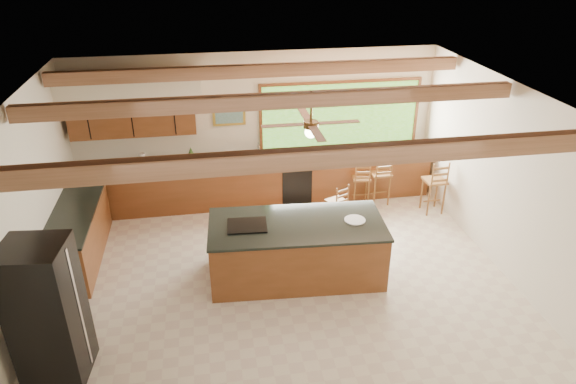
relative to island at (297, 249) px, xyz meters
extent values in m
plane|color=beige|center=(-0.26, -0.29, -0.48)|extent=(7.20, 7.20, 0.00)
cube|color=silver|center=(-0.26, 2.96, 1.02)|extent=(7.20, 0.04, 3.00)
cube|color=silver|center=(-0.26, -3.54, 1.02)|extent=(7.20, 0.04, 3.00)
cube|color=silver|center=(-3.86, -0.29, 1.02)|extent=(0.04, 6.50, 3.00)
cube|color=silver|center=(3.34, -0.29, 1.02)|extent=(0.04, 6.50, 3.00)
cube|color=#916A48|center=(-0.26, -0.29, 2.52)|extent=(7.20, 6.50, 0.04)
cube|color=#A27051|center=(-0.26, -1.89, 2.38)|extent=(7.10, 0.15, 0.22)
cube|color=#A27051|center=(-0.26, 0.21, 2.38)|extent=(7.10, 0.15, 0.22)
cube|color=#A27051|center=(-0.26, 2.01, 2.38)|extent=(7.10, 0.15, 0.22)
cube|color=brown|center=(-2.61, 2.77, 1.42)|extent=(2.30, 0.35, 0.70)
cube|color=white|center=(-2.61, 2.70, 2.02)|extent=(2.60, 0.50, 0.48)
cylinder|color=#FFEABF|center=(-3.31, 2.70, 1.79)|extent=(0.10, 0.10, 0.01)
cylinder|color=#FFEABF|center=(-1.91, 2.70, 1.79)|extent=(0.10, 0.10, 0.01)
cube|color=#84C345|center=(1.44, 2.93, 1.19)|extent=(3.20, 0.04, 1.30)
cube|color=gold|center=(-0.81, 2.93, 1.37)|extent=(0.64, 0.03, 0.54)
cube|color=#457D5D|center=(-0.81, 2.91, 1.37)|extent=(0.54, 0.01, 0.44)
cube|color=brown|center=(-0.26, 2.62, -0.04)|extent=(7.00, 0.65, 0.88)
cube|color=black|center=(-0.26, 2.62, 0.42)|extent=(7.04, 0.69, 0.04)
cube|color=brown|center=(-3.52, 1.06, -0.04)|extent=(0.65, 2.35, 0.88)
cube|color=black|center=(-3.52, 1.06, 0.42)|extent=(0.69, 2.39, 0.04)
cube|color=black|center=(0.44, 2.29, -0.06)|extent=(0.60, 0.02, 0.78)
cube|color=silver|center=(-0.26, 2.62, 0.43)|extent=(0.50, 0.38, 0.03)
cylinder|color=silver|center=(-0.26, 2.82, 0.59)|extent=(0.03, 0.03, 0.30)
cylinder|color=silver|center=(-0.26, 2.72, 0.72)|extent=(0.03, 0.20, 0.03)
cylinder|color=silver|center=(-2.53, 2.64, 0.59)|extent=(0.12, 0.12, 0.30)
cylinder|color=#1F4019|center=(-3.07, 2.72, 0.53)|extent=(0.05, 0.05, 0.19)
cylinder|color=#1F4019|center=(-2.94, 2.64, 0.53)|extent=(0.05, 0.05, 0.18)
cube|color=black|center=(2.59, 2.66, 0.49)|extent=(0.24, 0.22, 0.09)
cube|color=brown|center=(0.00, 0.00, -0.02)|extent=(2.77, 1.42, 0.91)
cube|color=black|center=(0.00, 0.00, 0.45)|extent=(2.81, 1.46, 0.04)
cube|color=black|center=(-0.77, 0.05, 0.48)|extent=(0.63, 0.52, 0.02)
cylinder|color=silver|center=(0.92, -0.06, 0.48)|extent=(0.33, 0.33, 0.02)
cube|color=black|center=(-3.31, -1.55, 0.46)|extent=(0.80, 0.78, 1.88)
cube|color=silver|center=(-2.95, -1.55, 0.46)|extent=(0.03, 0.05, 1.72)
cube|color=brown|center=(1.00, 1.31, 0.09)|extent=(0.44, 0.44, 0.04)
cylinder|color=brown|center=(0.87, 1.18, -0.21)|extent=(0.03, 0.03, 0.55)
cylinder|color=brown|center=(1.13, 1.18, -0.21)|extent=(0.03, 0.03, 0.55)
cylinder|color=brown|center=(0.87, 1.45, -0.21)|extent=(0.03, 0.03, 0.55)
cylinder|color=brown|center=(1.13, 1.45, -0.21)|extent=(0.03, 0.03, 0.55)
cube|color=brown|center=(2.11, 2.16, 0.18)|extent=(0.41, 0.41, 0.04)
cylinder|color=brown|center=(1.96, 2.01, -0.16)|extent=(0.04, 0.04, 0.64)
cylinder|color=brown|center=(2.27, 2.01, -0.16)|extent=(0.04, 0.04, 0.64)
cylinder|color=brown|center=(1.96, 2.32, -0.16)|extent=(0.04, 0.04, 0.64)
cylinder|color=brown|center=(2.27, 2.32, -0.16)|extent=(0.04, 0.04, 0.64)
cube|color=brown|center=(1.72, 2.16, 0.11)|extent=(0.39, 0.39, 0.04)
cylinder|color=brown|center=(1.58, 2.02, -0.19)|extent=(0.03, 0.03, 0.57)
cylinder|color=brown|center=(1.86, 2.02, -0.19)|extent=(0.03, 0.03, 0.57)
cylinder|color=brown|center=(1.58, 2.30, -0.19)|extent=(0.03, 0.03, 0.57)
cylinder|color=brown|center=(1.86, 2.30, -0.19)|extent=(0.03, 0.03, 0.57)
cube|color=brown|center=(3.04, 1.63, 0.20)|extent=(0.41, 0.41, 0.04)
cylinder|color=brown|center=(2.88, 1.48, -0.15)|extent=(0.04, 0.04, 0.65)
cylinder|color=brown|center=(3.20, 1.48, -0.15)|extent=(0.04, 0.04, 0.65)
cylinder|color=brown|center=(2.88, 1.79, -0.15)|extent=(0.04, 0.04, 0.65)
cylinder|color=brown|center=(3.20, 1.79, -0.15)|extent=(0.04, 0.04, 0.65)
camera|label=1|loc=(-1.28, -6.75, 4.51)|focal=32.00mm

